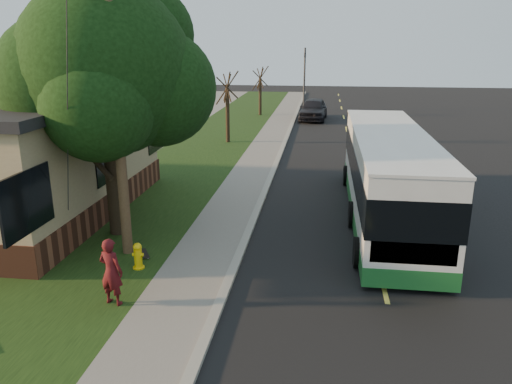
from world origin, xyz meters
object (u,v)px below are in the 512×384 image
leafy_tree (108,72)px  skateboarder (111,272)px  fire_hydrant (138,256)px  transit_bus (388,174)px  utility_pole (115,97)px  bare_tree_far (260,92)px  skateboard_main (145,254)px  bare_tree_near (227,108)px  traffic_signal (304,75)px  dumpster (54,176)px  distant_car (313,109)px

leafy_tree → skateboarder: bearing=-70.0°
fire_hydrant → leafy_tree: bearing=120.7°
transit_bus → utility_pole: bearing=-152.0°
bare_tree_far → skateboard_main: bare_tree_far is taller
utility_pole → leafy_tree: utility_pole is taller
leafy_tree → transit_bus: (8.76, 2.54, -3.52)m
bare_tree_near → skateboard_main: bare_tree_near is taller
traffic_signal → dumpster: size_ratio=3.57×
leafy_tree → skateboard_main: leafy_tree is taller
fire_hydrant → distant_car: size_ratio=0.15×
transit_bus → distant_car: (-3.09, 23.05, -0.79)m
bare_tree_near → dumpster: bearing=-115.1°
bare_tree_near → transit_bus: (8.09, -12.81, -0.50)m
utility_pole → transit_bus: (7.89, 4.19, -2.98)m
bare_tree_near → bare_tree_far: (0.50, 12.00, -0.15)m
leafy_tree → fire_hydrant: bearing=-59.3°
dumpster → leafy_tree: bearing=-42.1°
fire_hydrant → traffic_signal: size_ratio=0.13×
transit_bus → bare_tree_far: bearing=107.0°
bare_tree_far → leafy_tree: bearing=-92.5°
leafy_tree → transit_bus: bearing=16.2°
dumpster → transit_bus: bearing=-6.8°
utility_pole → distant_car: bearing=80.0°
leafy_tree → distant_car: (5.67, 25.59, -4.31)m
bare_tree_far → dumpster: (-5.74, -23.21, -1.34)m
distant_car → skateboarder: bearing=-94.0°
fire_hydrant → skateboard_main: (-0.14, 0.85, -0.31)m
skateboard_main → bare_tree_far: bearing=90.5°
leafy_tree → skateboard_main: 5.55m
transit_bus → skateboard_main: transit_bus is taller
leafy_tree → traffic_signal: size_ratio=1.42×
distant_car → transit_bus: bearing=-78.9°
skateboarder → dumpster: (-6.24, 8.72, -0.24)m
skateboard_main → dumpster: dumpster is taller
fire_hydrant → traffic_signal: 34.25m
transit_bus → dumpster: 13.47m
skateboard_main → leafy_tree: bearing=128.5°
traffic_signal → fire_hydrant: bearing=-95.2°
bare_tree_near → distant_car: (5.00, 10.24, -1.29)m
fire_hydrant → utility_pole: (-0.71, 0.99, 4.20)m
bare_tree_far → skateboard_main: bearing=-89.5°
dumpster → bare_tree_near: bearing=64.9°
leafy_tree → utility_pole: bearing=-62.4°
leafy_tree → bare_tree_far: leafy_tree is taller
utility_pole → transit_bus: 9.42m
traffic_signal → skateboarder: (-3.00, -35.93, -2.26)m
fire_hydrant → transit_bus: transit_bus is taller
leafy_tree → distant_car: size_ratio=1.55×
fire_hydrant → skateboarder: size_ratio=0.45×
fire_hydrant → distant_car: (4.10, 28.24, 0.42)m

